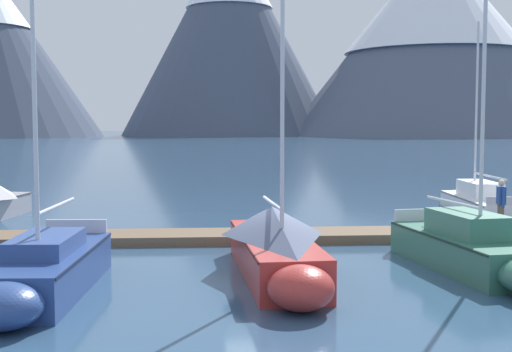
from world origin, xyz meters
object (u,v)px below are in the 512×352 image
sailboat_mid_dock_starboard (477,250)px  person_on_dock (501,201)px  sailboat_mid_dock_port (276,244)px  sailboat_far_berth (477,200)px  sailboat_second_berth (43,271)px

sailboat_mid_dock_starboard → person_on_dock: bearing=60.8°
sailboat_mid_dock_port → sailboat_mid_dock_starboard: size_ratio=0.91×
sailboat_mid_dock_starboard → sailboat_far_berth: size_ratio=1.08×
sailboat_second_berth → sailboat_mid_dock_port: size_ratio=0.94×
sailboat_mid_dock_port → sailboat_far_berth: (10.03, 11.91, -0.30)m
sailboat_second_berth → sailboat_far_berth: size_ratio=0.93×
sailboat_second_berth → person_on_dock: 15.24m
sailboat_second_berth → sailboat_mid_dock_port: bearing=16.3°
sailboat_far_berth → person_on_dock: size_ratio=4.91×
sailboat_mid_dock_starboard → sailboat_mid_dock_port: bearing=-180.0°
sailboat_mid_dock_port → sailboat_far_berth: bearing=49.9°
sailboat_mid_dock_port → person_on_dock: sailboat_mid_dock_port is taller
sailboat_mid_dock_starboard → person_on_dock: 6.09m
sailboat_second_berth → sailboat_far_berth: 20.51m
sailboat_mid_dock_port → sailboat_far_berth: size_ratio=0.99×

